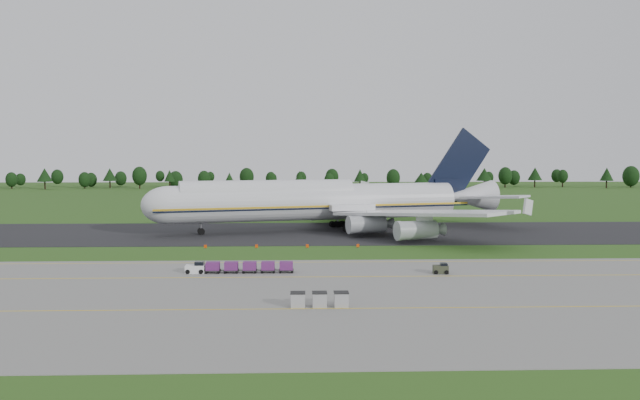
{
  "coord_description": "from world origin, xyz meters",
  "views": [
    {
      "loc": [
        1.06,
        -106.99,
        16.65
      ],
      "look_at": [
        4.61,
        2.0,
        9.02
      ],
      "focal_mm": 35.0,
      "sensor_mm": 36.0,
      "label": 1
    }
  ],
  "objects_px": {
    "baggage_train": "(238,267)",
    "edge_markers": "(282,246)",
    "utility_cart": "(441,270)",
    "uld_row": "(320,299)",
    "aircraft": "(323,201)"
  },
  "relations": [
    {
      "from": "utility_cart",
      "to": "aircraft",
      "type": "bearing_deg",
      "value": 105.6
    },
    {
      "from": "utility_cart",
      "to": "baggage_train",
      "type": "bearing_deg",
      "value": 176.98
    },
    {
      "from": "aircraft",
      "to": "utility_cart",
      "type": "relative_size",
      "value": 38.17
    },
    {
      "from": "baggage_train",
      "to": "uld_row",
      "type": "distance_m",
      "value": 23.28
    },
    {
      "from": "uld_row",
      "to": "aircraft",
      "type": "bearing_deg",
      "value": 87.55
    },
    {
      "from": "baggage_train",
      "to": "utility_cart",
      "type": "bearing_deg",
      "value": -3.02
    },
    {
      "from": "uld_row",
      "to": "edge_markers",
      "type": "relative_size",
      "value": 0.23
    },
    {
      "from": "uld_row",
      "to": "utility_cart",
      "type": "bearing_deg",
      "value": 46.88
    },
    {
      "from": "baggage_train",
      "to": "edge_markers",
      "type": "distance_m",
      "value": 25.39
    },
    {
      "from": "edge_markers",
      "to": "baggage_train",
      "type": "bearing_deg",
      "value": -102.6
    },
    {
      "from": "baggage_train",
      "to": "utility_cart",
      "type": "height_order",
      "value": "baggage_train"
    },
    {
      "from": "edge_markers",
      "to": "aircraft",
      "type": "bearing_deg",
      "value": 72.18
    },
    {
      "from": "baggage_train",
      "to": "utility_cart",
      "type": "xyz_separation_m",
      "value": [
        28.78,
        -1.52,
        -0.27
      ]
    },
    {
      "from": "utility_cart",
      "to": "edge_markers",
      "type": "xyz_separation_m",
      "value": [
        -23.24,
        26.29,
        -0.36
      ]
    },
    {
      "from": "utility_cart",
      "to": "uld_row",
      "type": "xyz_separation_m",
      "value": [
        -17.8,
        -19.0,
        0.25
      ]
    }
  ]
}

